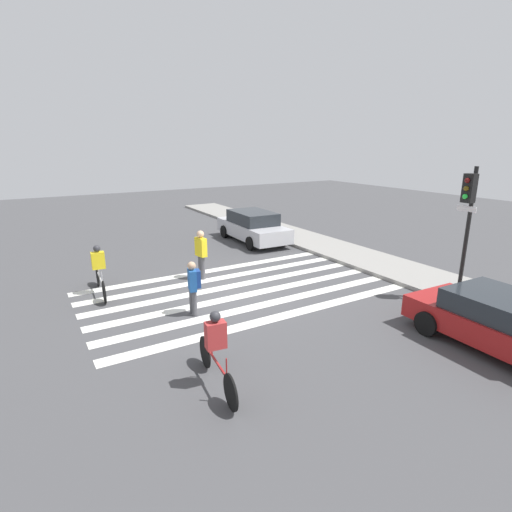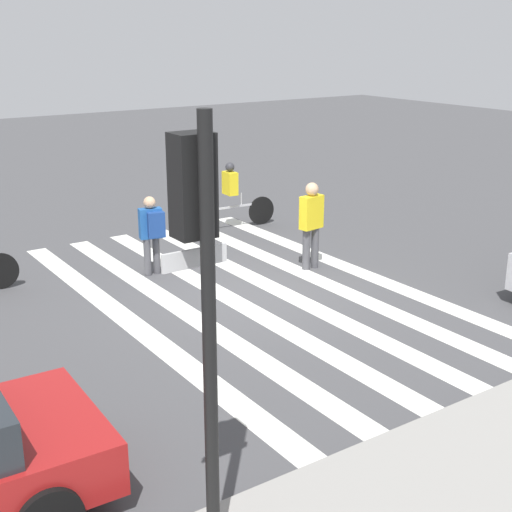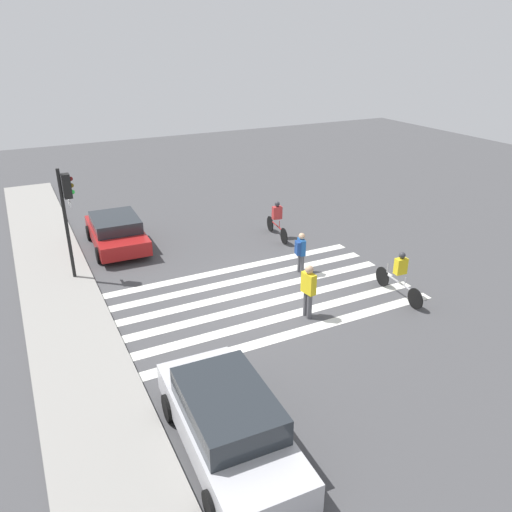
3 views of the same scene
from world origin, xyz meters
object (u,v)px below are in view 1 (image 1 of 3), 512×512
object	(u,v)px
pedestrian_child_with_backpack	(201,252)
cyclist_near_curb	(216,347)
traffic_light	(468,209)
pedestrian_adult_yellow_jacket	(193,284)
car_parked_dark_suv	(503,322)
car_parked_silver_sedan	(253,226)
cyclist_mid_street	(99,268)

from	to	relation	value
pedestrian_child_with_backpack	cyclist_near_curb	size ratio (longest dim) A/B	0.78
traffic_light	pedestrian_child_with_backpack	world-z (taller)	traffic_light
pedestrian_adult_yellow_jacket	pedestrian_child_with_backpack	xyz separation A→B (m)	(-2.83, 1.45, 0.08)
traffic_light	cyclist_near_curb	bearing A→B (deg)	-87.50
car_parked_dark_suv	cyclist_near_curb	bearing A→B (deg)	-105.92
traffic_light	pedestrian_adult_yellow_jacket	distance (m)	8.36
cyclist_near_curb	car_parked_dark_suv	size ratio (longest dim) A/B	0.53
pedestrian_child_with_backpack	car_parked_silver_sedan	distance (m)	5.98
pedestrian_adult_yellow_jacket	cyclist_near_curb	world-z (taller)	cyclist_near_curb
pedestrian_adult_yellow_jacket	car_parked_dark_suv	bearing A→B (deg)	-122.46
cyclist_near_curb	car_parked_dark_suv	distance (m)	6.82
pedestrian_adult_yellow_jacket	car_parked_dark_suv	distance (m)	7.88
traffic_light	cyclist_near_curb	size ratio (longest dim) A/B	1.79
cyclist_mid_street	car_parked_dark_suv	distance (m)	11.50
pedestrian_adult_yellow_jacket	cyclist_mid_street	size ratio (longest dim) A/B	0.64
traffic_light	car_parked_dark_suv	bearing A→B (deg)	-38.76
pedestrian_child_with_backpack	cyclist_near_curb	world-z (taller)	pedestrian_child_with_backpack
cyclist_near_curb	cyclist_mid_street	distance (m)	6.70
pedestrian_adult_yellow_jacket	car_parked_silver_sedan	xyz separation A→B (m)	(-6.79, 5.91, -0.16)
car_parked_silver_sedan	pedestrian_child_with_backpack	bearing A→B (deg)	-46.28
pedestrian_adult_yellow_jacket	pedestrian_child_with_backpack	size ratio (longest dim) A/B	0.89
traffic_light	cyclist_near_curb	distance (m)	8.70
traffic_light	car_parked_silver_sedan	xyz separation A→B (m)	(-9.97, -1.57, -2.12)
cyclist_near_curb	pedestrian_child_with_backpack	bearing A→B (deg)	166.05
pedestrian_adult_yellow_jacket	pedestrian_child_with_backpack	world-z (taller)	pedestrian_child_with_backpack
car_parked_silver_sedan	car_parked_dark_suv	bearing A→B (deg)	0.35
car_parked_silver_sedan	car_parked_dark_suv	xyz separation A→B (m)	(12.40, -0.38, -0.08)
pedestrian_child_with_backpack	traffic_light	bearing A→B (deg)	-143.25
pedestrian_adult_yellow_jacket	car_parked_dark_suv	size ratio (longest dim) A/B	0.37
cyclist_mid_street	traffic_light	bearing A→B (deg)	60.22
traffic_light	cyclist_mid_street	distance (m)	11.54
pedestrian_child_with_backpack	car_parked_dark_suv	xyz separation A→B (m)	(8.44, 4.08, -0.31)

